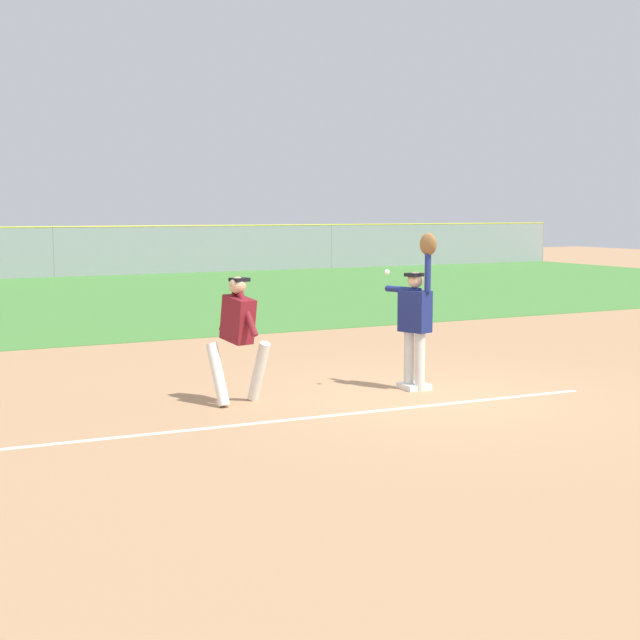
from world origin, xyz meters
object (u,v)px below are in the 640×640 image
object	(u,v)px
parked_car_green	(160,253)
fielder	(416,313)
first_base	(414,386)
runner	(238,331)
parked_car_white	(52,254)
parked_car_silver	(258,251)
baseball	(387,272)

from	to	relation	value
parked_car_green	fielder	bearing A→B (deg)	-94.20
first_base	parked_car_green	world-z (taller)	parked_car_green
fielder	runner	size ratio (longest dim) A/B	1.33
parked_car_white	fielder	bearing A→B (deg)	-97.91
parked_car_white	parked_car_silver	xyz separation A→B (m)	(9.46, -0.96, 0.00)
parked_car_silver	baseball	bearing A→B (deg)	-105.78
baseball	parked_car_green	bearing A→B (deg)	78.74
first_base	parked_car_white	xyz separation A→B (m)	(0.65, 30.07, 0.63)
fielder	runner	distance (m)	2.66
fielder	runner	bearing A→B (deg)	-24.97
baseball	parked_car_white	world-z (taller)	baseball
baseball	runner	bearing A→B (deg)	175.00
fielder	first_base	bearing A→B (deg)	-130.06
runner	baseball	world-z (taller)	baseball
first_base	fielder	bearing A→B (deg)	-111.08
first_base	parked_car_white	world-z (taller)	parked_car_white
baseball	first_base	bearing A→B (deg)	-1.74
parked_car_green	parked_car_white	bearing A→B (deg)	-178.43
runner	parked_car_green	bearing A→B (deg)	61.45
fielder	parked_car_green	bearing A→B (deg)	-119.39
runner	parked_car_green	distance (m)	30.57
parked_car_white	baseball	bearing A→B (deg)	-98.75
first_base	parked_car_silver	world-z (taller)	parked_car_silver
fielder	baseball	world-z (taller)	fielder
fielder	baseball	xyz separation A→B (m)	(-0.44, 0.08, 0.61)
runner	parked_car_white	size ratio (longest dim) A/B	0.37
parked_car_green	parked_car_silver	world-z (taller)	same
parked_car_white	parked_car_silver	distance (m)	9.50
first_base	parked_car_white	bearing A→B (deg)	88.76
fielder	parked_car_silver	xyz separation A→B (m)	(10.13, 29.17, -0.45)
first_base	parked_car_silver	distance (m)	30.82
first_base	parked_car_green	xyz separation A→B (m)	(5.44, 29.68, 0.63)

